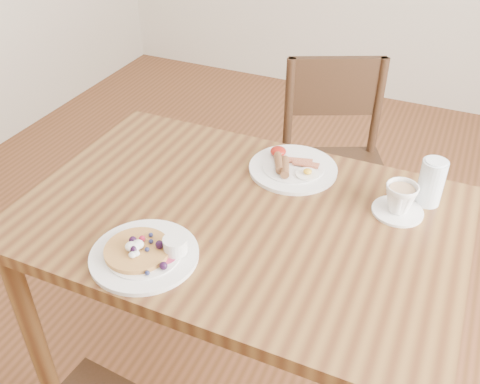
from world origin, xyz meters
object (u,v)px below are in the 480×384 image
Objects in this scene: chair_far at (333,162)px; breakfast_plate at (292,167)px; teacup_saucer at (400,200)px; water_glass at (431,182)px; dining_table at (240,240)px; pancake_plate at (146,252)px.

chair_far is 3.26× the size of breakfast_plate.
teacup_saucer is 1.03× the size of water_glass.
breakfast_plate is 0.35m from teacup_saucer.
dining_table is 0.31m from pancake_plate.
teacup_saucer is (0.34, -0.08, 0.03)m from breakfast_plate.
chair_far is (0.07, 0.76, -0.16)m from dining_table.
water_glass is (0.40, 0.00, 0.06)m from breakfast_plate.
dining_table is at bearing 59.57° from chair_far.
breakfast_plate is at bearing 166.69° from teacup_saucer.
breakfast_plate is (0.20, 0.52, -0.00)m from pancake_plate.
chair_far is 6.29× the size of teacup_saucer.
teacup_saucer is at bearing 39.35° from pancake_plate.
breakfast_plate is 2.00× the size of water_glass.
chair_far is at bearing 127.67° from water_glass.
chair_far is 0.71m from water_glass.
chair_far is at bearing 88.27° from breakfast_plate.
dining_table is 0.29m from breakfast_plate.
dining_table is 8.57× the size of teacup_saucer.
chair_far reaches higher than teacup_saucer.
dining_table is 8.87× the size of water_glass.
breakfast_plate is 0.41m from water_glass.
dining_table is at bearing -150.52° from water_glass.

